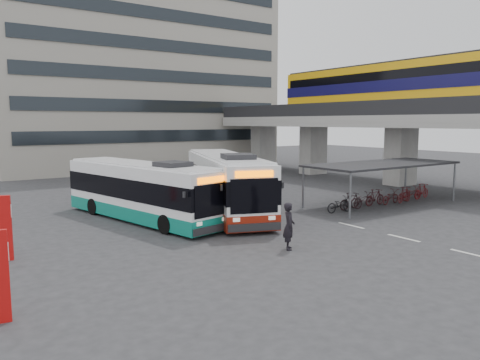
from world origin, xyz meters
TOP-DOWN VIEW (x-y plane):
  - ground at (0.00, 0.00)m, footprint 120.00×120.00m
  - viaduct at (17.00, 11.14)m, footprint 8.00×32.00m
  - bike_shelter at (8.47, 3.00)m, footprint 10.00×4.00m
  - office_block at (6.00, 36.00)m, footprint 30.00×15.00m
  - road_markings at (2.50, -3.00)m, footprint 0.15×7.60m
  - bus_main at (-0.60, 6.46)m, footprint 6.42×11.81m
  - bus_teal at (-5.34, 7.12)m, footprint 4.43×10.95m
  - pedestrian at (-2.79, -1.52)m, footprint 0.76×0.82m
  - sign_totem_mid at (-12.25, 3.20)m, footprint 0.51×0.30m

SIDE VIEW (x-z plane):
  - ground at x=0.00m, z-range 0.00..0.00m
  - road_markings at x=2.50m, z-range 0.00..0.01m
  - pedestrian at x=-2.79m, z-range 0.00..1.88m
  - sign_totem_mid at x=-12.25m, z-range 0.04..2.44m
  - bike_shelter at x=8.47m, z-range 0.03..2.57m
  - bus_teal at x=-5.34m, z-range -0.11..3.05m
  - bus_main at x=-0.60m, z-range -0.12..3.32m
  - viaduct at x=17.00m, z-range 1.39..11.07m
  - office_block at x=6.00m, z-range 0.00..25.00m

